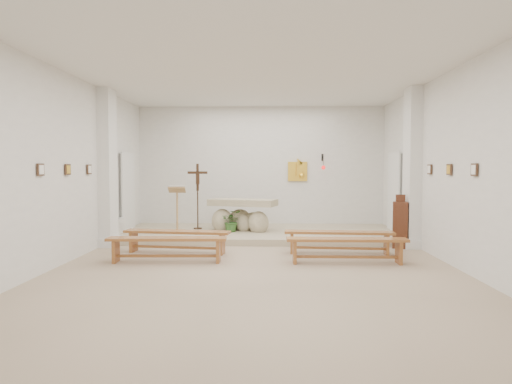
{
  "coord_description": "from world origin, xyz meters",
  "views": [
    {
      "loc": [
        0.23,
        -8.08,
        1.74
      ],
      "look_at": [
        -0.04,
        1.6,
        1.24
      ],
      "focal_mm": 32.0,
      "sensor_mm": 36.0,
      "label": 1
    }
  ],
  "objects_px": {
    "lectern": "(177,209)",
    "bench_left_front": "(177,236)",
    "altar": "(242,217)",
    "bench_right_front": "(339,237)",
    "bench_left_second": "(167,244)",
    "bench_right_second": "(347,244)",
    "crucifix_stand": "(198,191)",
    "donation_pedestal": "(400,224)"
  },
  "relations": [
    {
      "from": "lectern",
      "to": "bench_right_second",
      "type": "distance_m",
      "value": 4.77
    },
    {
      "from": "lectern",
      "to": "bench_right_second",
      "type": "xyz_separation_m",
      "value": [
        3.72,
        -2.97,
        -0.38
      ]
    },
    {
      "from": "altar",
      "to": "bench_right_second",
      "type": "xyz_separation_m",
      "value": [
        2.11,
        -3.29,
        -0.14
      ]
    },
    {
      "from": "altar",
      "to": "lectern",
      "type": "xyz_separation_m",
      "value": [
        -1.6,
        -0.32,
        0.24
      ]
    },
    {
      "from": "lectern",
      "to": "bench_right_front",
      "type": "bearing_deg",
      "value": -33.92
    },
    {
      "from": "altar",
      "to": "bench_left_front",
      "type": "xyz_separation_m",
      "value": [
        -1.2,
        -2.37,
        -0.14
      ]
    },
    {
      "from": "lectern",
      "to": "bench_left_front",
      "type": "height_order",
      "value": "lectern"
    },
    {
      "from": "bench_left_front",
      "to": "bench_right_front",
      "type": "height_order",
      "value": "same"
    },
    {
      "from": "crucifix_stand",
      "to": "bench_left_second",
      "type": "xyz_separation_m",
      "value": [
        -0.02,
        -3.54,
        -0.79
      ]
    },
    {
      "from": "altar",
      "to": "crucifix_stand",
      "type": "distance_m",
      "value": 1.37
    },
    {
      "from": "bench_right_front",
      "to": "bench_left_second",
      "type": "height_order",
      "value": "same"
    },
    {
      "from": "bench_right_front",
      "to": "bench_left_second",
      "type": "bearing_deg",
      "value": -160.49
    },
    {
      "from": "lectern",
      "to": "donation_pedestal",
      "type": "relative_size",
      "value": 1.0
    },
    {
      "from": "altar",
      "to": "crucifix_stand",
      "type": "bearing_deg",
      "value": -175.03
    },
    {
      "from": "crucifix_stand",
      "to": "altar",
      "type": "bearing_deg",
      "value": -25.81
    },
    {
      "from": "altar",
      "to": "bench_left_second",
      "type": "xyz_separation_m",
      "value": [
        -1.2,
        -3.29,
        -0.14
      ]
    },
    {
      "from": "lectern",
      "to": "altar",
      "type": "bearing_deg",
      "value": 6.14
    },
    {
      "from": "bench_left_second",
      "to": "bench_right_front",
      "type": "bearing_deg",
      "value": 13.86
    },
    {
      "from": "donation_pedestal",
      "to": "bench_right_front",
      "type": "distance_m",
      "value": 1.63
    },
    {
      "from": "bench_left_front",
      "to": "bench_right_front",
      "type": "xyz_separation_m",
      "value": [
        3.31,
        0.0,
        0.0
      ]
    },
    {
      "from": "bench_right_second",
      "to": "lectern",
      "type": "bearing_deg",
      "value": 141.73
    },
    {
      "from": "lectern",
      "to": "bench_right_front",
      "type": "relative_size",
      "value": 0.53
    },
    {
      "from": "altar",
      "to": "crucifix_stand",
      "type": "height_order",
      "value": "crucifix_stand"
    },
    {
      "from": "altar",
      "to": "lectern",
      "type": "height_order",
      "value": "lectern"
    },
    {
      "from": "bench_left_front",
      "to": "crucifix_stand",
      "type": "bearing_deg",
      "value": 97.2
    },
    {
      "from": "donation_pedestal",
      "to": "bench_right_front",
      "type": "height_order",
      "value": "donation_pedestal"
    },
    {
      "from": "bench_right_front",
      "to": "bench_left_second",
      "type": "relative_size",
      "value": 1.0
    },
    {
      "from": "bench_right_second",
      "to": "crucifix_stand",
      "type": "bearing_deg",
      "value": 133.23
    },
    {
      "from": "lectern",
      "to": "bench_left_second",
      "type": "height_order",
      "value": "lectern"
    },
    {
      "from": "donation_pedestal",
      "to": "bench_right_second",
      "type": "relative_size",
      "value": 0.53
    },
    {
      "from": "bench_left_second",
      "to": "bench_right_second",
      "type": "relative_size",
      "value": 1.0
    },
    {
      "from": "altar",
      "to": "donation_pedestal",
      "type": "bearing_deg",
      "value": -7.42
    },
    {
      "from": "bench_right_front",
      "to": "bench_right_second",
      "type": "xyz_separation_m",
      "value": [
        0.0,
        -0.92,
        0.0
      ]
    },
    {
      "from": "crucifix_stand",
      "to": "donation_pedestal",
      "type": "relative_size",
      "value": 1.46
    },
    {
      "from": "bench_right_second",
      "to": "bench_left_front",
      "type": "bearing_deg",
      "value": 164.76
    },
    {
      "from": "donation_pedestal",
      "to": "bench_left_second",
      "type": "bearing_deg",
      "value": -144.55
    },
    {
      "from": "donation_pedestal",
      "to": "crucifix_stand",
      "type": "bearing_deg",
      "value": 174.52
    },
    {
      "from": "lectern",
      "to": "bench_left_front",
      "type": "relative_size",
      "value": 0.53
    },
    {
      "from": "lectern",
      "to": "bench_left_front",
      "type": "xyz_separation_m",
      "value": [
        0.41,
        -2.05,
        -0.38
      ]
    },
    {
      "from": "crucifix_stand",
      "to": "bench_right_second",
      "type": "distance_m",
      "value": 4.9
    },
    {
      "from": "donation_pedestal",
      "to": "bench_right_second",
      "type": "bearing_deg",
      "value": -114.81
    },
    {
      "from": "bench_left_second",
      "to": "lectern",
      "type": "bearing_deg",
      "value": 96.08
    }
  ]
}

